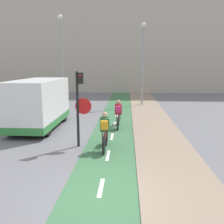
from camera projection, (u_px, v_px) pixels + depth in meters
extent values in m
plane|color=slate|center=(99.00, 198.00, 6.43)|extent=(120.00, 120.00, 0.00)
cube|color=#3D7047|center=(99.00, 197.00, 6.42)|extent=(2.06, 60.00, 0.02)
cube|color=white|center=(101.00, 187.00, 6.91)|extent=(0.12, 1.10, 0.00)
cube|color=white|center=(108.00, 155.00, 9.36)|extent=(0.12, 1.10, 0.00)
cube|color=white|center=(112.00, 137.00, 11.82)|extent=(0.12, 1.10, 0.00)
cube|color=white|center=(115.00, 124.00, 14.27)|extent=(0.12, 1.10, 0.00)
cube|color=white|center=(116.00, 115.00, 16.72)|extent=(0.12, 1.10, 0.00)
cube|color=gray|center=(187.00, 200.00, 6.29)|extent=(2.40, 60.00, 0.05)
cube|color=#B2A899|center=(122.00, 44.00, 31.61)|extent=(60.00, 5.00, 11.91)
cylinder|color=black|center=(78.00, 110.00, 10.19)|extent=(0.11, 0.11, 3.11)
cube|color=black|center=(81.00, 78.00, 9.94)|extent=(0.20, 0.20, 0.44)
sphere|color=red|center=(80.00, 75.00, 9.81)|extent=(0.09, 0.09, 0.09)
cone|color=red|center=(83.00, 106.00, 10.14)|extent=(0.67, 0.01, 0.67)
cone|color=silver|center=(83.00, 106.00, 10.15)|extent=(0.60, 0.02, 0.60)
cylinder|color=gray|center=(62.00, 64.00, 19.39)|extent=(0.14, 0.14, 6.80)
sphere|color=silver|center=(60.00, 17.00, 18.74)|extent=(0.36, 0.36, 0.36)
cylinder|color=gray|center=(143.00, 67.00, 20.57)|extent=(0.14, 0.14, 6.42)
sphere|color=silver|center=(144.00, 25.00, 19.95)|extent=(0.36, 0.36, 0.36)
cylinder|color=black|center=(104.00, 145.00, 9.49)|extent=(0.07, 0.71, 0.71)
cylinder|color=black|center=(106.00, 137.00, 10.54)|extent=(0.07, 0.71, 0.71)
cylinder|color=maroon|center=(106.00, 135.00, 10.18)|extent=(0.04, 0.68, 0.44)
cylinder|color=maroon|center=(104.00, 138.00, 9.69)|extent=(0.04, 0.35, 0.46)
cylinder|color=maroon|center=(105.00, 131.00, 9.98)|extent=(0.04, 0.99, 0.07)
cylinder|color=maroon|center=(104.00, 144.00, 9.69)|extent=(0.04, 0.41, 0.05)
cylinder|color=black|center=(106.00, 127.00, 10.46)|extent=(0.46, 0.03, 0.03)
cube|color=#235B33|center=(105.00, 124.00, 9.81)|extent=(0.36, 0.31, 0.59)
sphere|color=tan|center=(105.00, 115.00, 9.78)|extent=(0.22, 0.22, 0.22)
cylinder|color=#232328|center=(102.00, 136.00, 9.86)|extent=(0.04, 0.07, 0.45)
cylinder|color=#232328|center=(107.00, 136.00, 9.85)|extent=(0.04, 0.07, 0.45)
cube|color=orange|center=(104.00, 125.00, 9.63)|extent=(0.28, 0.23, 0.39)
cylinder|color=black|center=(118.00, 124.00, 13.03)|extent=(0.07, 0.68, 0.68)
cylinder|color=black|center=(119.00, 119.00, 14.07)|extent=(0.07, 0.68, 0.68)
cylinder|color=maroon|center=(118.00, 117.00, 13.72)|extent=(0.04, 0.68, 0.42)
cylinder|color=maroon|center=(118.00, 119.00, 13.23)|extent=(0.04, 0.35, 0.45)
cylinder|color=maroon|center=(118.00, 114.00, 13.52)|extent=(0.04, 0.98, 0.07)
cylinder|color=maroon|center=(118.00, 123.00, 13.23)|extent=(0.04, 0.40, 0.05)
cylinder|color=black|center=(119.00, 112.00, 13.99)|extent=(0.46, 0.03, 0.03)
cube|color=maroon|center=(118.00, 109.00, 13.35)|extent=(0.36, 0.31, 0.59)
sphere|color=tan|center=(118.00, 102.00, 13.32)|extent=(0.22, 0.22, 0.22)
cylinder|color=#232328|center=(116.00, 117.00, 13.40)|extent=(0.04, 0.07, 0.43)
cylinder|color=#232328|center=(120.00, 117.00, 13.39)|extent=(0.04, 0.07, 0.43)
cube|color=#DB286B|center=(118.00, 109.00, 13.17)|extent=(0.28, 0.23, 0.39)
cube|color=white|center=(39.00, 102.00, 13.31)|extent=(2.05, 4.90, 2.35)
cube|color=#33843D|center=(40.00, 120.00, 13.50)|extent=(2.06, 4.91, 0.36)
cube|color=black|center=(52.00, 90.00, 15.62)|extent=(1.85, 0.04, 0.70)
cylinder|color=black|center=(34.00, 115.00, 15.13)|extent=(0.18, 0.70, 0.70)
cylinder|color=black|center=(64.00, 116.00, 15.02)|extent=(0.18, 0.70, 0.70)
cylinder|color=black|center=(10.00, 128.00, 12.00)|extent=(0.18, 0.70, 0.70)
cylinder|color=black|center=(48.00, 129.00, 11.89)|extent=(0.18, 0.70, 0.70)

